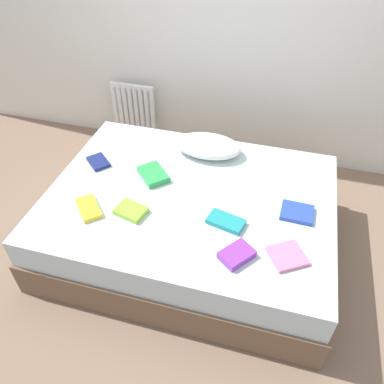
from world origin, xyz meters
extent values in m
plane|color=#7F6651|center=(0.00, 0.00, 0.00)|extent=(8.00, 8.00, 0.00)
cube|color=silver|center=(0.00, 1.35, 1.40)|extent=(6.00, 0.10, 2.80)
cube|color=brown|center=(0.00, 0.00, 0.14)|extent=(2.00, 1.50, 0.28)
cube|color=silver|center=(0.00, 0.00, 0.39)|extent=(1.96, 1.46, 0.22)
cylinder|color=white|center=(-1.12, 1.20, 0.39)|extent=(0.04, 0.04, 0.50)
cylinder|color=white|center=(-1.06, 1.20, 0.39)|extent=(0.04, 0.04, 0.50)
cylinder|color=white|center=(-1.00, 1.20, 0.39)|extent=(0.04, 0.04, 0.50)
cylinder|color=white|center=(-0.95, 1.20, 0.39)|extent=(0.04, 0.04, 0.50)
cylinder|color=white|center=(-0.89, 1.20, 0.39)|extent=(0.04, 0.04, 0.50)
cylinder|color=white|center=(-0.83, 1.20, 0.39)|extent=(0.04, 0.04, 0.50)
cylinder|color=white|center=(-0.78, 1.20, 0.39)|extent=(0.04, 0.04, 0.50)
cylinder|color=white|center=(-0.72, 1.20, 0.39)|extent=(0.04, 0.04, 0.50)
cube|color=white|center=(-0.92, 1.20, 0.61)|extent=(0.44, 0.04, 0.04)
cube|color=white|center=(-0.92, 1.20, 0.16)|extent=(0.44, 0.04, 0.04)
ellipsoid|color=white|center=(0.00, 0.51, 0.57)|extent=(0.52, 0.31, 0.14)
cube|color=teal|center=(0.29, -0.21, 0.52)|extent=(0.25, 0.18, 0.04)
cube|color=green|center=(-0.31, 0.11, 0.52)|extent=(0.28, 0.28, 0.05)
cube|color=#8CC638|center=(-0.32, -0.28, 0.52)|extent=(0.22, 0.19, 0.04)
cube|color=purple|center=(0.41, -0.45, 0.52)|extent=(0.23, 0.24, 0.05)
cube|color=yellow|center=(-0.60, -0.33, 0.52)|extent=(0.25, 0.25, 0.03)
cube|color=#2847B7|center=(0.72, 0.00, 0.52)|extent=(0.21, 0.18, 0.03)
cube|color=navy|center=(-0.77, 0.16, 0.51)|extent=(0.22, 0.22, 0.03)
cube|color=pink|center=(0.69, -0.38, 0.51)|extent=(0.27, 0.26, 0.02)
camera|label=1|loc=(0.54, -1.88, 2.26)|focal=35.61mm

